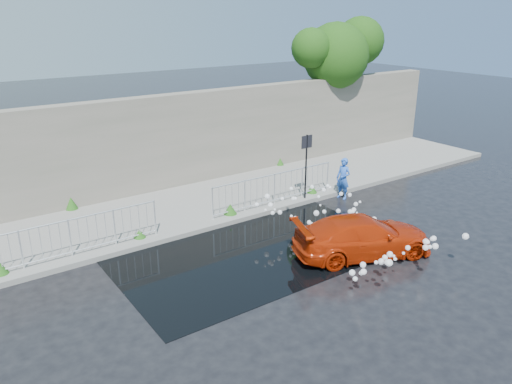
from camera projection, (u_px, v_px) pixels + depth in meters
ground at (260, 268)px, 13.43m from camera, size 90.00×90.00×0.00m
pavement at (176, 209)px, 17.25m from camera, size 30.00×4.00×0.15m
curb at (205, 228)px, 15.71m from camera, size 30.00×0.25×0.16m
retaining_wall at (147, 145)px, 18.32m from camera, size 30.00×0.60×3.50m
puddle at (254, 250)px, 14.47m from camera, size 8.00×5.00×0.01m
sign_post at (306, 156)px, 17.50m from camera, size 0.45×0.06×2.50m
tree at (339, 52)px, 22.74m from camera, size 5.00×3.01×6.32m
railing_left at (70, 237)px, 13.60m from camera, size 5.05×0.05×1.10m
railing_right at (274, 187)px, 17.38m from camera, size 5.05×0.05×1.10m
weeds at (171, 208)px, 16.71m from camera, size 12.17×3.93×0.42m
water_spray at (351, 225)px, 14.36m from camera, size 3.58×5.51×0.96m
red_car at (363, 236)px, 14.00m from camera, size 4.26×2.88×1.15m
person at (343, 178)px, 18.22m from camera, size 0.46×0.61×1.53m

